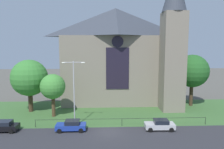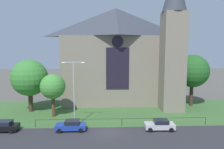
{
  "view_description": "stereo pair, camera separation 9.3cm",
  "coord_description": "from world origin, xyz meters",
  "px_view_note": "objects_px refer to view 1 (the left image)",
  "views": [
    {
      "loc": [
        -0.8,
        -28.49,
        11.72
      ],
      "look_at": [
        0.83,
        8.0,
        7.1
      ],
      "focal_mm": 34.45,
      "sensor_mm": 36.0,
      "label": 1
    },
    {
      "loc": [
        -0.7,
        -28.5,
        11.72
      ],
      "look_at": [
        0.83,
        8.0,
        7.1
      ],
      "focal_mm": 34.45,
      "sensor_mm": 36.0,
      "label": 2
    }
  ],
  "objects_px": {
    "parked_car_blue": "(71,126)",
    "parked_car_silver": "(160,125)",
    "tree_left_far": "(29,78)",
    "tree_right_far": "(192,71)",
    "streetlamp_near": "(74,86)",
    "parked_car_black": "(3,126)",
    "church_building": "(119,54)",
    "tree_left_near": "(53,87)"
  },
  "relations": [
    {
      "from": "parked_car_blue",
      "to": "parked_car_silver",
      "type": "distance_m",
      "value": 12.62
    },
    {
      "from": "tree_left_far",
      "to": "tree_right_far",
      "type": "xyz_separation_m",
      "value": [
        31.09,
        2.66,
        0.8
      ]
    },
    {
      "from": "tree_right_far",
      "to": "parked_car_silver",
      "type": "xyz_separation_m",
      "value": [
        -9.71,
        -12.55,
        -6.27
      ]
    },
    {
      "from": "streetlamp_near",
      "to": "parked_car_black",
      "type": "bearing_deg",
      "value": -172.33
    },
    {
      "from": "tree_right_far",
      "to": "streetlamp_near",
      "type": "relative_size",
      "value": 1.05
    },
    {
      "from": "tree_right_far",
      "to": "streetlamp_near",
      "type": "distance_m",
      "value": 24.58
    },
    {
      "from": "parked_car_silver",
      "to": "tree_left_far",
      "type": "bearing_deg",
      "value": -22.84
    },
    {
      "from": "church_building",
      "to": "parked_car_black",
      "type": "relative_size",
      "value": 6.18
    },
    {
      "from": "tree_left_far",
      "to": "tree_right_far",
      "type": "distance_m",
      "value": 31.22
    },
    {
      "from": "tree_left_far",
      "to": "tree_right_far",
      "type": "bearing_deg",
      "value": 4.9
    },
    {
      "from": "tree_left_far",
      "to": "parked_car_black",
      "type": "xyz_separation_m",
      "value": [
        -0.75,
        -9.5,
        -5.48
      ]
    },
    {
      "from": "parked_car_silver",
      "to": "tree_left_near",
      "type": "bearing_deg",
      "value": -20.32
    },
    {
      "from": "tree_left_far",
      "to": "church_building",
      "type": "bearing_deg",
      "value": 23.22
    },
    {
      "from": "church_building",
      "to": "parked_car_silver",
      "type": "xyz_separation_m",
      "value": [
        4.51,
        -17.13,
        -9.53
      ]
    },
    {
      "from": "tree_left_far",
      "to": "streetlamp_near",
      "type": "distance_m",
      "value": 12.2
    },
    {
      "from": "streetlamp_near",
      "to": "parked_car_blue",
      "type": "relative_size",
      "value": 2.33
    },
    {
      "from": "tree_right_far",
      "to": "parked_car_blue",
      "type": "xyz_separation_m",
      "value": [
        -22.33,
        -12.31,
        -6.27
      ]
    },
    {
      "from": "tree_right_far",
      "to": "tree_left_far",
      "type": "bearing_deg",
      "value": -175.1
    },
    {
      "from": "streetlamp_near",
      "to": "parked_car_silver",
      "type": "bearing_deg",
      "value": -7.91
    },
    {
      "from": "parked_car_black",
      "to": "tree_right_far",
      "type": "bearing_deg",
      "value": -158.86
    },
    {
      "from": "church_building",
      "to": "tree_left_near",
      "type": "relative_size",
      "value": 3.56
    },
    {
      "from": "tree_left_far",
      "to": "parked_car_black",
      "type": "relative_size",
      "value": 2.27
    },
    {
      "from": "parked_car_blue",
      "to": "tree_left_far",
      "type": "bearing_deg",
      "value": -48.13
    },
    {
      "from": "parked_car_silver",
      "to": "tree_right_far",
      "type": "bearing_deg",
      "value": -125.75
    },
    {
      "from": "church_building",
      "to": "tree_left_far",
      "type": "distance_m",
      "value": 18.8
    },
    {
      "from": "tree_left_far",
      "to": "parked_car_blue",
      "type": "relative_size",
      "value": 2.27
    },
    {
      "from": "parked_car_silver",
      "to": "streetlamp_near",
      "type": "bearing_deg",
      "value": -5.92
    },
    {
      "from": "church_building",
      "to": "parked_car_silver",
      "type": "height_order",
      "value": "church_building"
    },
    {
      "from": "tree_left_near",
      "to": "parked_car_silver",
      "type": "xyz_separation_m",
      "value": [
        16.54,
        -6.79,
        -4.38
      ]
    },
    {
      "from": "tree_right_far",
      "to": "parked_car_blue",
      "type": "distance_m",
      "value": 26.26
    },
    {
      "from": "tree_left_near",
      "to": "parked_car_blue",
      "type": "relative_size",
      "value": 1.73
    },
    {
      "from": "tree_left_far",
      "to": "parked_car_black",
      "type": "distance_m",
      "value": 10.99
    },
    {
      "from": "streetlamp_near",
      "to": "parked_car_blue",
      "type": "xyz_separation_m",
      "value": [
        -0.3,
        -1.47,
        -5.34
      ]
    },
    {
      "from": "parked_car_black",
      "to": "church_building",
      "type": "bearing_deg",
      "value": -136.24
    },
    {
      "from": "tree_left_near",
      "to": "parked_car_blue",
      "type": "xyz_separation_m",
      "value": [
        3.92,
        -6.55,
        -4.38
      ]
    },
    {
      "from": "church_building",
      "to": "parked_car_blue",
      "type": "xyz_separation_m",
      "value": [
        -8.11,
        -16.89,
        -9.53
      ]
    },
    {
      "from": "church_building",
      "to": "tree_right_far",
      "type": "relative_size",
      "value": 2.52
    },
    {
      "from": "tree_left_near",
      "to": "parked_car_black",
      "type": "xyz_separation_m",
      "value": [
        -5.59,
        -6.39,
        -4.38
      ]
    },
    {
      "from": "parked_car_black",
      "to": "tree_left_near",
      "type": "bearing_deg",
      "value": -130.93
    },
    {
      "from": "streetlamp_near",
      "to": "tree_right_far",
      "type": "bearing_deg",
      "value": 26.2
    },
    {
      "from": "tree_left_far",
      "to": "streetlamp_near",
      "type": "xyz_separation_m",
      "value": [
        9.06,
        -8.18,
        -0.14
      ]
    },
    {
      "from": "tree_left_near",
      "to": "parked_car_silver",
      "type": "distance_m",
      "value": 18.4
    }
  ]
}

